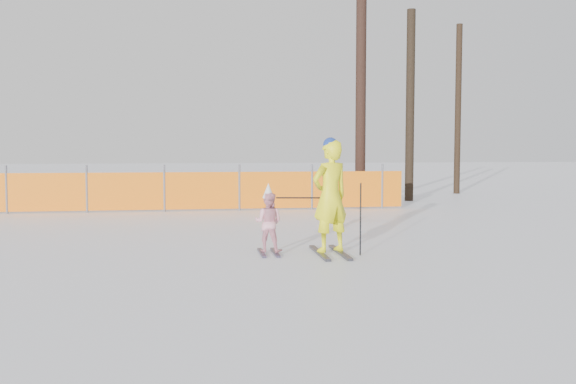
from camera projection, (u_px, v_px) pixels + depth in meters
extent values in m
plane|color=white|center=(293.00, 259.00, 9.83)|extent=(120.00, 120.00, 0.00)
cube|color=black|center=(320.00, 253.00, 10.29)|extent=(0.09, 1.40, 0.04)
cube|color=black|center=(340.00, 252.00, 10.34)|extent=(0.09, 1.40, 0.04)
imported|color=#FFFB15|center=(330.00, 196.00, 10.25)|extent=(0.77, 0.66, 1.79)
sphere|color=navy|center=(330.00, 145.00, 10.20)|extent=(0.23, 0.23, 0.23)
cube|color=black|center=(262.00, 253.00, 10.33)|extent=(0.09, 0.85, 0.03)
cube|color=black|center=(275.00, 253.00, 10.36)|extent=(0.09, 0.85, 0.03)
imported|color=pink|center=(268.00, 222.00, 10.31)|extent=(0.57, 0.51, 0.96)
cone|color=white|center=(268.00, 191.00, 10.27)|extent=(0.19, 0.19, 0.24)
cylinder|color=black|center=(360.00, 219.00, 10.15)|extent=(0.02, 0.02, 1.15)
cylinder|color=black|center=(299.00, 198.00, 10.27)|extent=(0.73, 0.15, 0.02)
cylinder|color=#595960|center=(7.00, 190.00, 16.50)|extent=(0.06, 0.06, 1.25)
cylinder|color=#595960|center=(87.00, 189.00, 16.79)|extent=(0.06, 0.06, 1.25)
cylinder|color=#595960|center=(164.00, 188.00, 17.07)|extent=(0.06, 0.06, 1.25)
cylinder|color=#595960|center=(239.00, 188.00, 17.36)|extent=(0.06, 0.06, 1.25)
cylinder|color=#595960|center=(312.00, 187.00, 17.65)|extent=(0.06, 0.06, 1.25)
cylinder|color=#595960|center=(382.00, 186.00, 17.94)|extent=(0.06, 0.06, 1.25)
cube|color=orange|center=(137.00, 191.00, 16.97)|extent=(14.56, 0.03, 1.00)
cylinder|color=black|center=(361.00, 82.00, 18.94)|extent=(0.30, 0.30, 7.27)
cylinder|color=black|center=(410.00, 106.00, 20.37)|extent=(0.27, 0.27, 6.05)
cylinder|color=black|center=(458.00, 109.00, 23.59)|extent=(0.22, 0.22, 6.21)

